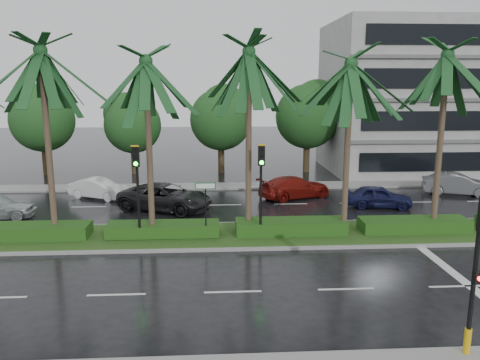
{
  "coord_description": "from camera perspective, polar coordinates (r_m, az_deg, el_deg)",
  "views": [
    {
      "loc": [
        -0.61,
        -20.13,
        7.08
      ],
      "look_at": [
        0.62,
        1.5,
        2.64
      ],
      "focal_mm": 35.0,
      "sensor_mm": 36.0,
      "label": 1
    }
  ],
  "objects": [
    {
      "name": "ground",
      "position": [
        21.34,
        -1.45,
        -7.8
      ],
      "size": [
        120.0,
        120.0,
        0.0
      ],
      "primitive_type": "plane",
      "color": "black",
      "rests_on": "ground"
    },
    {
      "name": "far_sidewalk",
      "position": [
        32.89,
        -2.12,
        -0.76
      ],
      "size": [
        40.0,
        2.0,
        0.12
      ],
      "primitive_type": "cube",
      "color": "gray",
      "rests_on": "ground"
    },
    {
      "name": "median",
      "position": [
        22.26,
        -1.53,
        -6.76
      ],
      "size": [
        36.0,
        4.0,
        0.15
      ],
      "color": "gray",
      "rests_on": "ground"
    },
    {
      "name": "hedge",
      "position": [
        22.15,
        -1.54,
        -5.84
      ],
      "size": [
        35.2,
        1.4,
        0.6
      ],
      "color": "#1B4313",
      "rests_on": "median"
    },
    {
      "name": "lane_markings",
      "position": [
        21.24,
        6.88,
        -7.96
      ],
      "size": [
        34.0,
        13.06,
        0.01
      ],
      "color": "silver",
      "rests_on": "ground"
    },
    {
      "name": "palm_row",
      "position": [
        21.16,
        -5.12,
        12.94
      ],
      "size": [
        26.3,
        4.2,
        9.17
      ],
      "color": "#443527",
      "rests_on": "median"
    },
    {
      "name": "signal_near",
      "position": [
        13.41,
        26.94,
        -9.68
      ],
      "size": [
        0.34,
        0.45,
        4.36
      ],
      "color": "black",
      "rests_on": "near_sidewalk"
    },
    {
      "name": "signal_median_left",
      "position": [
        21.1,
        -12.44,
        0.15
      ],
      "size": [
        0.34,
        0.42,
        4.36
      ],
      "color": "black",
      "rests_on": "median"
    },
    {
      "name": "signal_median_right",
      "position": [
        20.93,
        2.59,
        0.32
      ],
      "size": [
        0.34,
        0.42,
        4.36
      ],
      "color": "black",
      "rests_on": "median"
    },
    {
      "name": "street_sign",
      "position": [
        21.2,
        -4.22,
        -1.97
      ],
      "size": [
        0.95,
        0.09,
        2.6
      ],
      "color": "black",
      "rests_on": "median"
    },
    {
      "name": "bg_trees",
      "position": [
        37.82,
        -1.45,
        7.8
      ],
      "size": [
        32.96,
        5.2,
        7.51
      ],
      "color": "#382B19",
      "rests_on": "ground"
    },
    {
      "name": "building",
      "position": [
        42.01,
        21.83,
        9.29
      ],
      "size": [
        16.0,
        10.0,
        12.0
      ],
      "primitive_type": "cube",
      "color": "gray",
      "rests_on": "ground"
    },
    {
      "name": "car_white",
      "position": [
        30.84,
        -16.82,
        -0.99
      ],
      "size": [
        2.79,
        4.06,
        1.27
      ],
      "primitive_type": "imported",
      "rotation": [
        0.0,
        0.0,
        1.15
      ],
      "color": "silver",
      "rests_on": "ground"
    },
    {
      "name": "car_darkgrey",
      "position": [
        27.07,
        -9.05,
        -2.08
      ],
      "size": [
        4.44,
        5.98,
        1.51
      ],
      "primitive_type": "imported",
      "rotation": [
        0.0,
        0.0,
        1.17
      ],
      "color": "black",
      "rests_on": "ground"
    },
    {
      "name": "car_red",
      "position": [
        29.85,
        6.68,
        -0.87
      ],
      "size": [
        3.62,
        5.13,
        1.38
      ],
      "primitive_type": "imported",
      "rotation": [
        0.0,
        0.0,
        1.97
      ],
      "color": "maroon",
      "rests_on": "ground"
    },
    {
      "name": "car_blue",
      "position": [
        28.51,
        16.55,
        -1.96
      ],
      "size": [
        2.19,
        4.01,
        1.29
      ],
      "primitive_type": "imported",
      "rotation": [
        0.0,
        0.0,
        1.39
      ],
      "color": "#161943",
      "rests_on": "ground"
    },
    {
      "name": "car_grey",
      "position": [
        33.61,
        24.97,
        -0.46
      ],
      "size": [
        2.76,
        4.53,
        1.41
      ],
      "primitive_type": "imported",
      "rotation": [
        0.0,
        0.0,
        1.25
      ],
      "color": "slate",
      "rests_on": "ground"
    }
  ]
}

